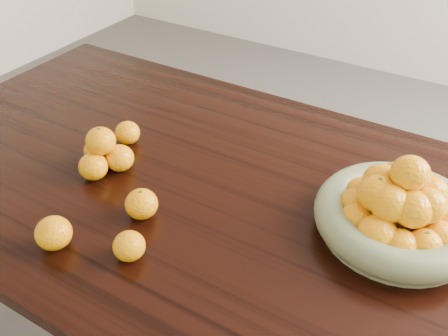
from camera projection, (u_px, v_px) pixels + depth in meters
The scene contains 7 objects.
dining_table at pixel (243, 224), 1.25m from camera, with size 2.00×1.00×0.75m.
fruit_bowl at pixel (400, 211), 1.07m from camera, with size 0.36×0.36×0.19m.
orange_pyramid at pixel (103, 154), 1.26m from camera, with size 0.14×0.14×0.12m.
loose_orange_0 at pixel (142, 204), 1.12m from camera, with size 0.08×0.08×0.07m, color #FFA207.
loose_orange_1 at pixel (54, 233), 1.05m from camera, with size 0.08×0.08×0.07m, color #FFA207.
loose_orange_2 at pixel (129, 246), 1.02m from camera, with size 0.07×0.07×0.06m, color #FFA207.
loose_orange_3 at pixel (128, 133), 1.37m from camera, with size 0.07×0.07×0.06m, color #FFA207.
Camera 1 is at (0.44, -0.82, 1.52)m, focal length 40.00 mm.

